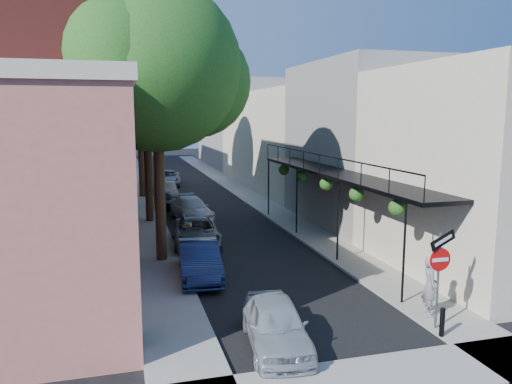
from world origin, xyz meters
TOP-DOWN VIEW (x-y plane):
  - ground at (0.00, 0.00)m, footprint 160.00×160.00m
  - road_surface at (0.00, 30.00)m, footprint 6.00×64.00m
  - sidewalk_left at (-4.00, 30.00)m, footprint 2.00×64.00m
  - sidewalk_right at (4.00, 30.00)m, footprint 2.00×64.00m
  - sidewalk_cross at (0.00, -1.00)m, footprint 12.00×2.00m
  - buildings_left at (-9.30, 28.76)m, footprint 10.10×59.10m
  - buildings_right at (8.99, 29.49)m, footprint 9.80×55.00m
  - sign_post at (3.16, 0.97)m, footprint 0.89×0.17m
  - bollard at (3.00, 0.50)m, footprint 0.14×0.14m
  - oak_near at (-3.37, 10.26)m, footprint 7.48×6.80m
  - oak_mid at (-3.42, 18.23)m, footprint 6.60×6.00m
  - oak_far at (-3.35, 27.27)m, footprint 7.70×7.00m
  - parked_car_a at (-1.53, 1.29)m, footprint 1.99×3.97m
  - parked_car_b at (-2.60, 7.49)m, footprint 1.80×4.33m
  - parked_car_c at (-1.98, 12.23)m, footprint 2.54×4.81m
  - parked_car_d at (-1.41, 18.14)m, footprint 2.40×4.72m
  - parked_car_e at (-2.60, 22.35)m, footprint 1.50×3.36m
  - parked_car_f at (-2.03, 26.42)m, footprint 1.38×3.56m
  - parked_car_g at (-1.40, 32.94)m, footprint 2.66×4.99m
  - pedestrian at (3.52, 1.88)m, footprint 0.61×0.76m

SIDE VIEW (x-z plane):
  - ground at x=0.00m, z-range 0.00..0.00m
  - road_surface at x=0.00m, z-range 0.00..0.01m
  - sidewalk_left at x=-4.00m, z-range 0.00..0.12m
  - sidewalk_right at x=4.00m, z-range 0.00..0.12m
  - sidewalk_cross at x=0.00m, z-range 0.00..0.12m
  - bollard at x=3.00m, z-range 0.12..0.92m
  - parked_car_e at x=-2.60m, z-range 0.00..1.12m
  - parked_car_f at x=-2.03m, z-range 0.00..1.16m
  - parked_car_c at x=-1.98m, z-range 0.00..1.29m
  - parked_car_a at x=-1.53m, z-range 0.00..1.30m
  - parked_car_d at x=-1.41m, z-range 0.00..1.31m
  - parked_car_g at x=-1.40m, z-range 0.00..1.33m
  - parked_car_b at x=-2.60m, z-range 0.00..1.39m
  - pedestrian at x=3.52m, z-range 0.12..1.95m
  - sign_post at x=3.16m, z-range 0.54..3.53m
  - buildings_right at x=8.99m, z-range -0.58..9.42m
  - buildings_left at x=-9.30m, z-range -1.06..10.94m
  - oak_mid at x=-3.42m, z-range 1.96..12.16m
  - oak_near at x=-3.37m, z-range 2.17..13.59m
  - oak_far at x=-3.35m, z-range 2.31..14.21m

